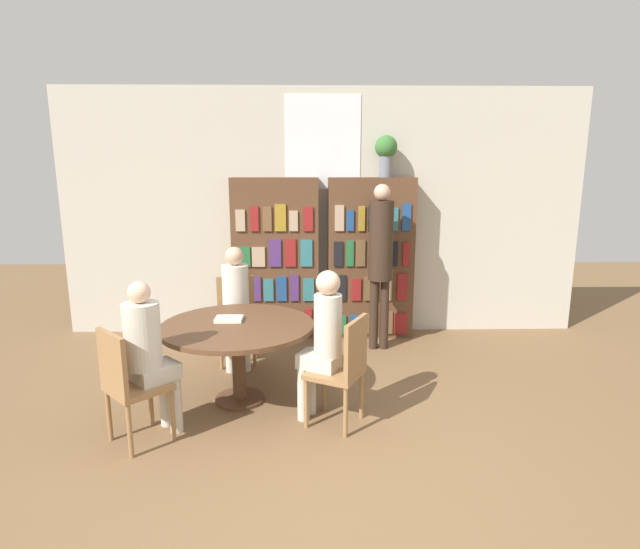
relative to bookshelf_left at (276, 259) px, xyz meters
name	(u,v)px	position (x,y,z in m)	size (l,w,h in m)	color
ground_plane	(336,492)	(0.58, -3.14, -0.97)	(16.00, 16.00, 0.00)	brown
wall_back	(323,213)	(0.58, 0.19, 0.54)	(6.40, 0.07, 3.00)	beige
bookshelf_left	(276,259)	(0.00, 0.00, 0.00)	(1.03, 0.34, 1.94)	brown
bookshelf_right	(370,259)	(1.15, 0.00, 0.00)	(1.03, 0.34, 1.94)	brown
flower_vase	(386,151)	(1.31, 0.00, 1.28)	(0.26, 0.26, 0.48)	slate
reading_table	(238,335)	(-0.22, -1.81, -0.35)	(1.34, 1.34, 0.72)	brown
chair_near_camera	(128,381)	(-0.93, -2.53, -0.46)	(0.57, 0.57, 0.91)	olive
chair_left_side	(236,315)	(-0.38, -0.82, -0.46)	(0.46, 0.46, 0.91)	olive
chair_far_side	(344,366)	(0.68, -2.27, -0.46)	(0.54, 0.54, 0.91)	olive
seated_reader_left	(236,299)	(-0.35, -1.00, -0.24)	(0.32, 0.40, 1.26)	beige
seated_reader_right	(322,338)	(0.51, -2.19, -0.26)	(0.39, 0.34, 1.27)	beige
seated_reader_back	(149,349)	(-0.80, -2.40, -0.26)	(0.42, 0.42, 1.24)	beige
librarian_standing	(381,251)	(1.21, -0.50, 0.17)	(0.27, 0.54, 1.88)	#332319
open_book_on_table	(229,319)	(-0.31, -1.71, -0.24)	(0.24, 0.18, 0.03)	silver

